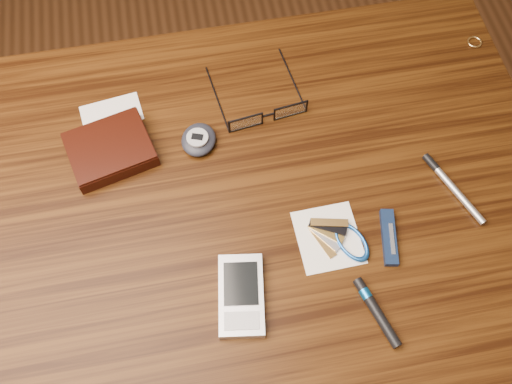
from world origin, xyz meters
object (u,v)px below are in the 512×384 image
Objects in this scene: eyeglasses at (267,113)px; wallet_and_card at (110,148)px; desk at (224,242)px; pda_phone at (241,295)px; notepad_keys at (339,239)px; pedometer at (199,139)px; pocket_knife at (389,237)px; silver_pen at (449,183)px.

wallet_and_card is at bearing -175.24° from eyeglasses.
pda_phone reaches higher than desk.
pda_phone is at bearing -159.47° from notepad_keys.
eyeglasses is (0.10, 0.15, 0.11)m from desk.
wallet_and_card is 1.57× the size of notepad_keys.
pedometer is 0.87× the size of pocket_knife.
pocket_knife is at bearing -29.69° from wallet_and_card.
pedometer is at bearing 158.48° from silver_pen.
pedometer is at bearing 95.86° from desk.
eyeglasses is 1.75× the size of pocket_knife.
eyeglasses is at bearing 13.92° from pedometer.
silver_pen is at bearing -16.77° from wallet_and_card.
notepad_keys is at bearing -48.50° from pedometer.
silver_pen is at bearing 18.73° from pda_phone.
pocket_knife is at bearing -19.24° from desk.
pda_phone is (-0.09, -0.27, -0.00)m from eyeglasses.
wallet_and_card reaches higher than silver_pen.
silver_pen is (0.24, -0.16, -0.01)m from eyeglasses.
pedometer is at bearing 95.03° from pda_phone.
pocket_knife is at bearing -149.06° from silver_pen.
desk is at bearing 160.76° from pocket_knife.
desk is 0.17m from pedometer.
eyeglasses is 1.37× the size of notepad_keys.
silver_pen is (0.35, -0.14, -0.01)m from pedometer.
pedometer reaches higher than desk.
eyeglasses is 0.29m from pda_phone.
notepad_keys and pocket_knife have the same top height.
notepad_keys is (0.06, -0.22, -0.01)m from eyeglasses.
eyeglasses is (0.24, 0.02, -0.00)m from wallet_and_card.
desk is at bearing -84.14° from pedometer.
pedometer is (-0.02, 0.25, 0.00)m from pda_phone.
silver_pen is at bearing -2.13° from desk.
pocket_knife is at bearing -40.53° from pedometer.
notepad_keys is at bearing -74.60° from eyeglasses.
pocket_knife is (0.07, -0.01, 0.00)m from notepad_keys.
eyeglasses is 1.25× the size of pda_phone.
pda_phone reaches higher than pocket_knife.
notepad_keys is at bearing -23.24° from desk.
pocket_knife is (0.37, -0.21, -0.01)m from wallet_and_card.
wallet_and_card is 0.42m from pocket_knife.
eyeglasses is 0.11m from pedometer.
pda_phone is 0.16m from notepad_keys.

